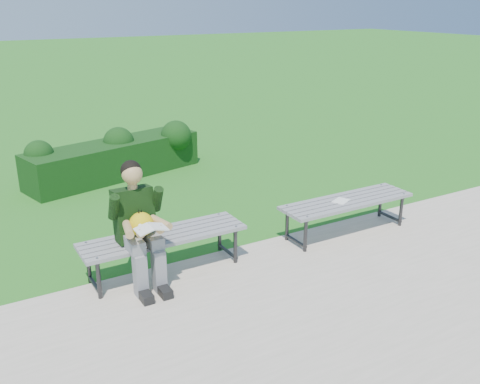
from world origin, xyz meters
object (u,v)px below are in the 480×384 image
object	(u,v)px
bench_left	(164,239)
bench_right	(347,204)
seated_boy	(138,222)
hedge	(117,156)
paper_sheet	(341,201)

from	to	relation	value
bench_left	bench_right	world-z (taller)	same
bench_left	seated_boy	world-z (taller)	seated_boy
hedge	paper_sheet	distance (m)	4.17
bench_left	paper_sheet	world-z (taller)	bench_left
bench_left	paper_sheet	xyz separation A→B (m)	(2.32, -0.17, 0.06)
seated_boy	paper_sheet	world-z (taller)	seated_boy
hedge	seated_boy	xyz separation A→B (m)	(-0.95, -3.75, 0.35)
paper_sheet	hedge	bearing A→B (deg)	113.62
seated_boy	paper_sheet	size ratio (longest dim) A/B	4.93
seated_boy	bench_left	bearing A→B (deg)	17.73
hedge	bench_left	distance (m)	3.71
bench_right	seated_boy	xyz separation A→B (m)	(-2.72, 0.07, 0.30)
bench_left	seated_boy	xyz separation A→B (m)	(-0.30, -0.10, 0.30)
hedge	paper_sheet	world-z (taller)	hedge
hedge	bench_right	distance (m)	4.21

